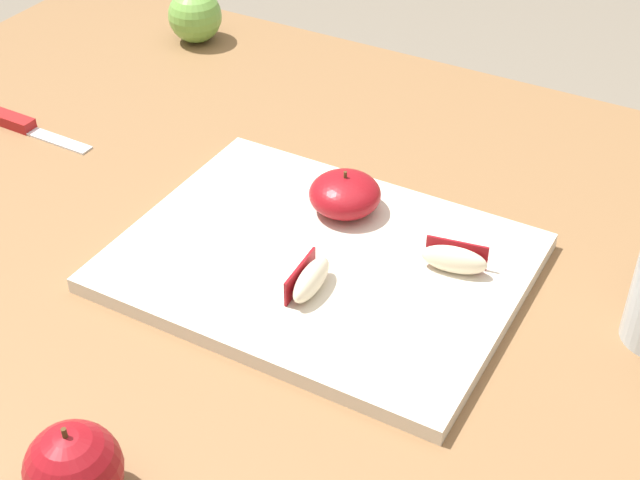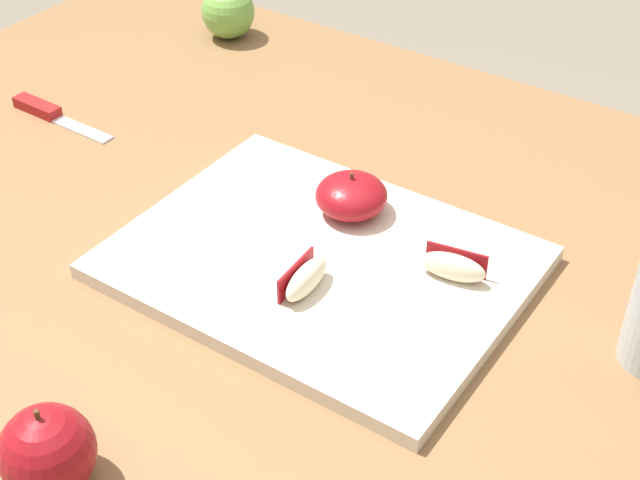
{
  "view_description": "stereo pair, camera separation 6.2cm",
  "coord_description": "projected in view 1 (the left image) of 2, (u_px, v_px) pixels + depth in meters",
  "views": [
    {
      "loc": [
        0.35,
        -0.61,
        1.35
      ],
      "look_at": [
        0.01,
        0.01,
        0.81
      ],
      "focal_mm": 51.59,
      "sensor_mm": 36.0,
      "label": 1
    },
    {
      "loc": [
        0.41,
        -0.57,
        1.35
      ],
      "look_at": [
        0.01,
        0.01,
        0.81
      ],
      "focal_mm": 51.59,
      "sensor_mm": 36.0,
      "label": 2
    }
  ],
  "objects": [
    {
      "name": "apple_wedge_right",
      "position": [
        454.0,
        259.0,
        0.88
      ],
      "size": [
        0.07,
        0.03,
        0.03
      ],
      "color": "beige",
      "rests_on": "cutting_board"
    },
    {
      "name": "whole_apple_red_delicious",
      "position": [
        74.0,
        470.0,
        0.67
      ],
      "size": [
        0.07,
        0.07,
        0.08
      ],
      "color": "maroon",
      "rests_on": "dining_table"
    },
    {
      "name": "cutting_board",
      "position": [
        320.0,
        263.0,
        0.91
      ],
      "size": [
        0.39,
        0.3,
        0.02
      ],
      "color": "beige",
      "rests_on": "dining_table"
    },
    {
      "name": "paring_knife",
      "position": [
        18.0,
        123.0,
        1.13
      ],
      "size": [
        0.16,
        0.02,
        0.01
      ],
      "color": "silver",
      "rests_on": "dining_table"
    },
    {
      "name": "apple_half_skin_up",
      "position": [
        345.0,
        194.0,
        0.96
      ],
      "size": [
        0.08,
        0.08,
        0.05
      ],
      "color": "maroon",
      "rests_on": "cutting_board"
    },
    {
      "name": "apple_wedge_back",
      "position": [
        310.0,
        279.0,
        0.86
      ],
      "size": [
        0.03,
        0.07,
        0.03
      ],
      "color": "beige",
      "rests_on": "cutting_board"
    },
    {
      "name": "whole_apple_granny_green",
      "position": [
        195.0,
        16.0,
        1.31
      ],
      "size": [
        0.08,
        0.08,
        0.08
      ],
      "color": "#70AD47",
      "rests_on": "dining_table"
    },
    {
      "name": "dining_table",
      "position": [
        308.0,
        343.0,
        0.97
      ],
      "size": [
        1.39,
        0.98,
        0.77
      ],
      "color": "brown",
      "rests_on": "ground_plane"
    }
  ]
}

